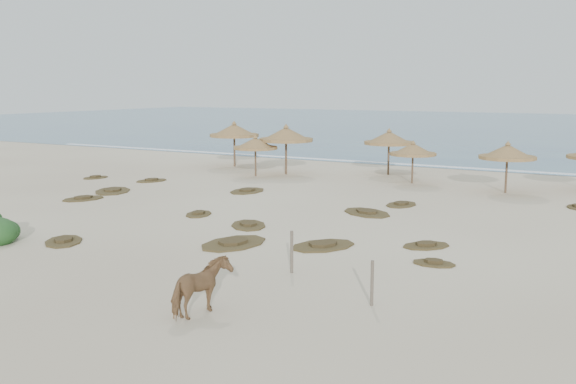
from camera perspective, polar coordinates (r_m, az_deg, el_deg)
name	(u,v)px	position (r m, az deg, el deg)	size (l,w,h in m)	color
ground	(190,241)	(23.56, -8.67, -4.29)	(160.00, 160.00, 0.00)	beige
ocean	(529,128)	(94.27, 20.60, 5.39)	(200.00, 100.00, 0.01)	#2B5382
foam_line	(416,165)	(46.58, 11.32, 2.36)	(70.00, 0.60, 0.01)	white
palapa_0	(234,131)	(44.82, -4.81, 5.42)	(3.79, 3.79, 3.19)	brown
palapa_1	(255,144)	(39.89, -2.92, 4.28)	(3.29, 3.29, 2.58)	brown
palapa_2	(286,135)	(40.64, -0.18, 5.08)	(3.58, 3.58, 3.21)	brown
palapa_3	(389,139)	(40.97, 8.97, 4.71)	(3.19, 3.19, 2.95)	brown
palapa_4	(413,150)	(37.47, 11.05, 3.69)	(3.47, 3.47, 2.49)	brown
palapa_5	(507,153)	(35.33, 18.93, 3.33)	(3.66, 3.66, 2.74)	brown
horse	(201,288)	(15.84, -7.74, -8.43)	(0.75, 1.65, 1.39)	brown
fence_post_near	(292,252)	(19.18, 0.34, -5.35)	(0.10, 0.10, 1.28)	#62574A
fence_post_far	(372,283)	(16.53, 7.48, -8.04)	(0.09, 0.09, 1.18)	#62574A
scrub_0	(83,198)	(33.32, -17.73, -0.54)	(1.93, 2.43, 0.16)	brown
scrub_1	(113,191)	(35.34, -15.33, 0.12)	(3.04, 3.30, 0.16)	brown
scrub_2	(199,214)	(28.17, -7.95, -1.92)	(1.56, 1.90, 0.16)	brown
scrub_3	(367,212)	(28.41, 7.02, -1.81)	(3.04, 2.75, 0.16)	brown
scrub_4	(426,245)	(22.93, 12.18, -4.64)	(2.00, 2.07, 0.16)	brown
scrub_6	(152,180)	(38.70, -12.04, 1.02)	(1.80, 2.22, 0.16)	brown
scrub_7	(401,204)	(30.61, 10.04, -1.08)	(1.46, 2.06, 0.16)	brown
scrub_8	(96,177)	(40.86, -16.74, 1.26)	(1.28, 1.78, 0.16)	brown
scrub_9	(249,225)	(25.72, -3.53, -2.93)	(2.36, 2.52, 0.16)	brown
scrub_11	(64,241)	(24.39, -19.32, -4.13)	(2.26, 2.34, 0.16)	brown
scrub_12	(434,263)	(20.73, 12.83, -6.16)	(1.41, 0.96, 0.16)	brown
scrub_13	(247,191)	(34.15, -3.64, 0.12)	(1.60, 2.42, 0.16)	brown
scrub_14	(323,245)	(22.45, 3.14, -4.74)	(2.57, 2.94, 0.16)	brown
scrub_15	(234,243)	(22.83, -4.85, -4.52)	(2.22, 3.04, 0.16)	brown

